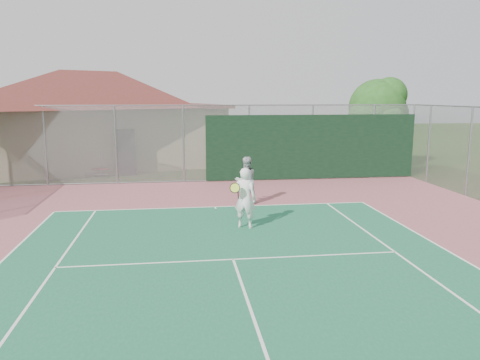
{
  "coord_description": "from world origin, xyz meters",
  "views": [
    {
      "loc": [
        -1.26,
        -4.27,
        3.89
      ],
      "look_at": [
        0.68,
        10.23,
        1.27
      ],
      "focal_mm": 35.0,
      "sensor_mm": 36.0,
      "label": 1
    }
  ],
  "objects_px": {
    "clubhouse": "(93,109)",
    "player_grey_back": "(246,181)",
    "bleachers": "(81,162)",
    "tree": "(378,109)",
    "player_white_front": "(245,198)"
  },
  "relations": [
    {
      "from": "tree",
      "to": "player_grey_back",
      "type": "relative_size",
      "value": 2.83
    },
    {
      "from": "bleachers",
      "to": "tree",
      "type": "distance_m",
      "value": 15.71
    },
    {
      "from": "clubhouse",
      "to": "bleachers",
      "type": "bearing_deg",
      "value": -110.19
    },
    {
      "from": "player_grey_back",
      "to": "player_white_front",
      "type": "bearing_deg",
      "value": 62.8
    },
    {
      "from": "clubhouse",
      "to": "tree",
      "type": "relative_size",
      "value": 3.41
    },
    {
      "from": "player_white_front",
      "to": "player_grey_back",
      "type": "distance_m",
      "value": 3.17
    },
    {
      "from": "clubhouse",
      "to": "tree",
      "type": "xyz_separation_m",
      "value": [
        15.33,
        -4.09,
        0.05
      ]
    },
    {
      "from": "player_grey_back",
      "to": "tree",
      "type": "bearing_deg",
      "value": -156.61
    },
    {
      "from": "clubhouse",
      "to": "bleachers",
      "type": "distance_m",
      "value": 4.28
    },
    {
      "from": "tree",
      "to": "bleachers",
      "type": "bearing_deg",
      "value": 177.63
    },
    {
      "from": "clubhouse",
      "to": "bleachers",
      "type": "height_order",
      "value": "clubhouse"
    },
    {
      "from": "clubhouse",
      "to": "player_grey_back",
      "type": "xyz_separation_m",
      "value": [
        7.18,
        -11.34,
        -2.3
      ]
    },
    {
      "from": "bleachers",
      "to": "tree",
      "type": "xyz_separation_m",
      "value": [
        15.48,
        -0.64,
        2.59
      ]
    },
    {
      "from": "clubhouse",
      "to": "player_white_front",
      "type": "height_order",
      "value": "clubhouse"
    },
    {
      "from": "tree",
      "to": "clubhouse",
      "type": "bearing_deg",
      "value": 165.06
    }
  ]
}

